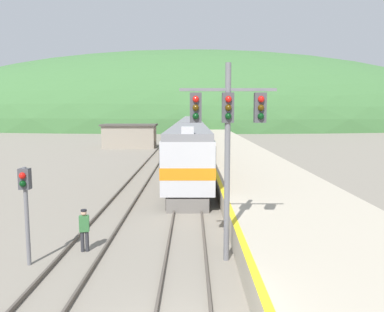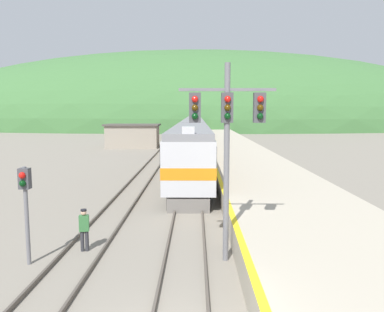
{
  "view_description": "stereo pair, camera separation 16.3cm",
  "coord_description": "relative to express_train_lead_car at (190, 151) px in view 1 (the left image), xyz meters",
  "views": [
    {
      "loc": [
        0.23,
        -7.71,
        5.3
      ],
      "look_at": [
        0.14,
        16.11,
        2.44
      ],
      "focal_mm": 35.0,
      "sensor_mm": 36.0,
      "label": 1
    },
    {
      "loc": [
        0.39,
        -7.71,
        5.3
      ],
      "look_at": [
        0.14,
        16.11,
        2.44
      ],
      "focal_mm": 35.0,
      "sensor_mm": 36.0,
      "label": 2
    }
  ],
  "objects": [
    {
      "name": "carriage_second",
      "position": [
        0.0,
        20.56,
        -0.01
      ],
      "size": [
        2.92,
        19.51,
        4.14
      ],
      "color": "black",
      "rests_on": "ground"
    },
    {
      "name": "track_siding",
      "position": [
        -3.83,
        49.29,
        -2.19
      ],
      "size": [
        1.51,
        180.0,
        0.16
      ],
      "color": "#4C443D",
      "rests_on": "ground"
    },
    {
      "name": "track_main",
      "position": [
        0.0,
        49.29,
        -2.19
      ],
      "size": [
        1.52,
        180.0,
        0.16
      ],
      "color": "#4C443D",
      "rests_on": "ground"
    },
    {
      "name": "carriage_fifth",
      "position": [
        0.0,
        81.74,
        -0.01
      ],
      "size": [
        2.92,
        19.51,
        4.14
      ],
      "color": "black",
      "rests_on": "ground"
    },
    {
      "name": "carriage_third",
      "position": [
        0.0,
        40.96,
        -0.01
      ],
      "size": [
        2.92,
        19.51,
        4.14
      ],
      "color": "black",
      "rests_on": "ground"
    },
    {
      "name": "track_worker",
      "position": [
        -3.84,
        -14.74,
        -1.35
      ],
      "size": [
        0.39,
        0.28,
        1.63
      ],
      "color": "#2D2D33",
      "rests_on": "ground"
    },
    {
      "name": "distant_hills",
      "position": [
        0.0,
        103.92,
        -2.27
      ],
      "size": [
        202.65,
        91.19,
        51.04
      ],
      "color": "#3D6B38",
      "rests_on": "ground"
    },
    {
      "name": "signal_post_siding",
      "position": [
        -5.42,
        -16.01,
        0.21
      ],
      "size": [
        0.36,
        0.42,
        3.44
      ],
      "color": "slate",
      "rests_on": "ground"
    },
    {
      "name": "platform",
      "position": [
        5.11,
        29.29,
        -1.74
      ],
      "size": [
        6.69,
        140.0,
        1.07
      ],
      "color": "#B2A893",
      "rests_on": "ground"
    },
    {
      "name": "carriage_fourth",
      "position": [
        0.0,
        61.35,
        -0.01
      ],
      "size": [
        2.92,
        19.51,
        4.14
      ],
      "color": "black",
      "rests_on": "ground"
    },
    {
      "name": "station_shed",
      "position": [
        -8.88,
        26.18,
        -0.53
      ],
      "size": [
        7.89,
        4.53,
        3.43
      ],
      "color": "gray",
      "rests_on": "ground"
    },
    {
      "name": "signal_mast_main",
      "position": [
        1.45,
        -15.58,
        2.45
      ],
      "size": [
        3.3,
        0.42,
        6.93
      ],
      "color": "slate",
      "rests_on": "ground"
    },
    {
      "name": "express_train_lead_car",
      "position": [
        0.0,
        0.0,
        0.0
      ],
      "size": [
        2.93,
        19.39,
        4.5
      ],
      "color": "black",
      "rests_on": "ground"
    }
  ]
}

